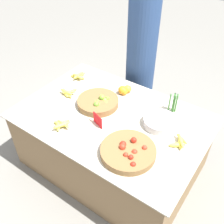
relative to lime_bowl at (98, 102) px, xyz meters
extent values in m
plane|color=gray|center=(0.20, -0.06, -0.67)|extent=(12.00, 12.00, 0.00)
cube|color=olive|center=(0.20, -0.06, -0.36)|extent=(1.58, 1.08, 0.62)
cube|color=#BCB29E|center=(0.20, -0.06, -0.04)|extent=(1.65, 1.13, 0.01)
cylinder|color=olive|center=(0.00, 0.00, 0.00)|extent=(0.38, 0.38, 0.06)
sphere|color=#89BC42|center=(0.09, 0.01, 0.01)|extent=(0.05, 0.05, 0.05)
sphere|color=#89BC42|center=(0.01, 0.04, 0.03)|extent=(0.04, 0.04, 0.04)
sphere|color=#7AB238|center=(-0.01, -0.02, 0.00)|extent=(0.05, 0.05, 0.05)
sphere|color=#6BA333|center=(0.04, -0.07, 0.03)|extent=(0.05, 0.05, 0.05)
sphere|color=#6BA333|center=(0.01, 0.00, 0.01)|extent=(0.04, 0.04, 0.04)
sphere|color=#6BA333|center=(0.02, 0.10, 0.00)|extent=(0.04, 0.04, 0.04)
sphere|color=#6BA333|center=(0.06, 0.06, 0.03)|extent=(0.04, 0.04, 0.04)
sphere|color=#7AB238|center=(-0.01, 0.00, 0.00)|extent=(0.05, 0.05, 0.05)
sphere|color=#6BA333|center=(-0.05, -0.05, -0.01)|extent=(0.05, 0.05, 0.05)
sphere|color=#89BC42|center=(0.05, 0.04, 0.02)|extent=(0.05, 0.05, 0.05)
sphere|color=#7AB238|center=(-0.11, 0.03, 0.00)|extent=(0.05, 0.05, 0.05)
sphere|color=#7AB238|center=(0.02, 0.03, 0.04)|extent=(0.05, 0.05, 0.05)
cylinder|color=olive|center=(0.55, -0.34, 0.00)|extent=(0.42, 0.42, 0.06)
sphere|color=red|center=(0.40, -0.32, -0.01)|extent=(0.04, 0.04, 0.04)
sphere|color=red|center=(0.60, -0.34, 0.02)|extent=(0.05, 0.05, 0.05)
sphere|color=red|center=(0.49, -0.33, 0.03)|extent=(0.05, 0.05, 0.05)
sphere|color=red|center=(0.50, -0.33, 0.02)|extent=(0.04, 0.04, 0.04)
sphere|color=red|center=(0.65, -0.44, 0.02)|extent=(0.04, 0.04, 0.04)
sphere|color=red|center=(0.55, -0.47, -0.01)|extent=(0.04, 0.04, 0.04)
sphere|color=red|center=(0.61, -0.41, 0.03)|extent=(0.04, 0.04, 0.04)
sphere|color=red|center=(0.54, -0.26, 0.04)|extent=(0.05, 0.05, 0.05)
sphere|color=red|center=(0.64, -0.27, 0.03)|extent=(0.04, 0.04, 0.04)
sphere|color=red|center=(0.57, -0.40, 0.03)|extent=(0.04, 0.04, 0.04)
sphere|color=red|center=(0.51, -0.36, 0.03)|extent=(0.05, 0.05, 0.05)
sphere|color=orange|center=(0.10, 0.28, 0.00)|extent=(0.07, 0.07, 0.07)
sphere|color=orange|center=(0.11, 0.33, 0.01)|extent=(0.08, 0.08, 0.08)
sphere|color=orange|center=(0.09, 0.28, 0.01)|extent=(0.08, 0.08, 0.08)
sphere|color=orange|center=(0.08, 0.29, 0.00)|extent=(0.07, 0.07, 0.07)
cylinder|color=silver|center=(0.59, 0.09, 0.00)|extent=(0.28, 0.28, 0.07)
cube|color=red|center=(0.17, -0.22, 0.02)|extent=(0.12, 0.05, 0.11)
cylinder|color=#4C8E42|center=(0.56, 0.31, 0.06)|extent=(0.01, 0.01, 0.18)
cylinder|color=#4C8E42|center=(0.62, 0.34, 0.06)|extent=(0.01, 0.01, 0.18)
cylinder|color=#428438|center=(0.62, 0.32, 0.06)|extent=(0.01, 0.01, 0.18)
cylinder|color=#428438|center=(0.60, 0.31, 0.06)|extent=(0.01, 0.01, 0.18)
cylinder|color=#428438|center=(0.61, 0.31, 0.06)|extent=(0.01, 0.01, 0.18)
cylinder|color=#428438|center=(0.60, 0.32, 0.06)|extent=(0.01, 0.01, 0.18)
cylinder|color=#428438|center=(0.59, 0.33, 0.06)|extent=(0.01, 0.01, 0.18)
cylinder|color=#4C8E42|center=(0.59, 0.34, 0.06)|extent=(0.01, 0.01, 0.18)
cylinder|color=#4C8E42|center=(0.59, 0.34, 0.06)|extent=(0.01, 0.01, 0.18)
ellipsoid|color=#EFDB4C|center=(-0.44, 0.24, -0.01)|extent=(0.13, 0.05, 0.04)
ellipsoid|color=#EFDB4C|center=(-0.48, 0.24, -0.02)|extent=(0.11, 0.10, 0.03)
ellipsoid|color=#EFDB4C|center=(-0.45, 0.26, -0.02)|extent=(0.03, 0.14, 0.03)
ellipsoid|color=#EFDB4C|center=(-0.45, 0.28, -0.02)|extent=(0.04, 0.14, 0.03)
ellipsoid|color=#EFDB4C|center=(-0.44, 0.22, 0.01)|extent=(0.14, 0.05, 0.03)
ellipsoid|color=#EFDB4C|center=(-0.44, 0.24, 0.01)|extent=(0.04, 0.16, 0.03)
ellipsoid|color=#EFDB4C|center=(-0.09, -0.43, -0.02)|extent=(0.12, 0.13, 0.03)
ellipsoid|color=#EFDB4C|center=(-0.09, -0.41, -0.01)|extent=(0.13, 0.06, 0.03)
ellipsoid|color=#EFDB4C|center=(-0.08, -0.40, -0.02)|extent=(0.08, 0.16, 0.03)
ellipsoid|color=#EFDB4C|center=(-0.05, -0.40, 0.00)|extent=(0.14, 0.04, 0.03)
ellipsoid|color=#EFDB4C|center=(-0.05, -0.43, 0.01)|extent=(0.09, 0.15, 0.03)
ellipsoid|color=#EFDB4C|center=(0.82, -0.02, -0.02)|extent=(0.10, 0.15, 0.03)
ellipsoid|color=#EFDB4C|center=(0.82, -0.06, -0.02)|extent=(0.12, 0.11, 0.03)
ellipsoid|color=#EFDB4C|center=(0.83, -0.01, -0.02)|extent=(0.09, 0.11, 0.03)
ellipsoid|color=#EFDB4C|center=(0.83, -0.02, 0.01)|extent=(0.12, 0.14, 0.03)
ellipsoid|color=#EFDB4C|center=(0.82, 0.01, 0.00)|extent=(0.13, 0.08, 0.03)
ellipsoid|color=#EFDB4C|center=(-0.35, -0.06, -0.02)|extent=(0.13, 0.09, 0.03)
ellipsoid|color=#EFDB4C|center=(-0.33, -0.01, -0.02)|extent=(0.05, 0.16, 0.03)
ellipsoid|color=#EFDB4C|center=(-0.37, -0.04, -0.02)|extent=(0.14, 0.09, 0.03)
ellipsoid|color=#EFDB4C|center=(-0.33, -0.06, -0.01)|extent=(0.14, 0.06, 0.04)
ellipsoid|color=#EFDB4C|center=(-0.34, -0.06, 0.01)|extent=(0.15, 0.04, 0.03)
ellipsoid|color=#EFDB4C|center=(-0.32, -0.04, 0.00)|extent=(0.12, 0.11, 0.03)
cylinder|color=navy|center=(0.00, 0.76, 0.09)|extent=(0.32, 0.32, 1.51)
camera|label=1|loc=(1.21, -1.48, 1.47)|focal=42.00mm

